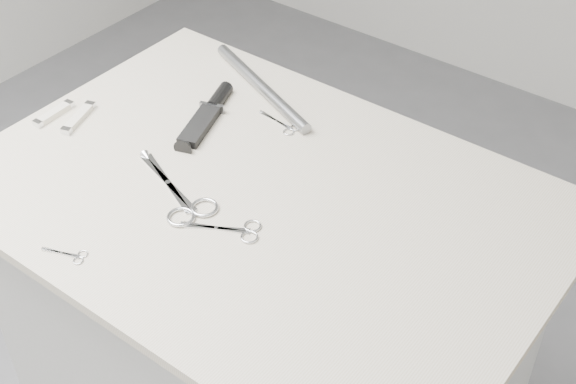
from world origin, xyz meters
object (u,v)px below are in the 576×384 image
Objects in this scene: tiny_scissors at (70,255)px; sheathed_knife at (209,113)px; embroidery_scissors_a at (236,230)px; large_shears at (184,201)px; embroidery_scissors_b at (284,125)px; pocket_knife_b at (54,113)px; pocket_knife_a at (79,117)px; metal_rail at (261,87)px; plinth at (265,367)px.

tiny_scissors is 0.37× the size of sheathed_knife.
large_shears is at bearing 151.94° from embroidery_scissors_a.
tiny_scissors is (-0.17, -0.20, -0.00)m from embroidery_scissors_a.
embroidery_scissors_b is 0.44m from pocket_knife_b.
sheathed_knife is (-0.14, 0.22, 0.00)m from large_shears.
sheathed_knife is 1.92× the size of pocket_knife_a.
metal_rail reaches higher than embroidery_scissors_a.
pocket_knife_a and pocket_knife_b have the same top height.
embroidery_scissors_a is at bearing 29.06° from tiny_scissors.
large_shears reaches higher than tiny_scissors.
sheathed_knife is at bearing -148.67° from embroidery_scissors_b.
pocket_knife_b reaches higher than tiny_scissors.
sheathed_knife is 2.17× the size of pocket_knife_b.
pocket_knife_a is 1.13× the size of pocket_knife_b.
embroidery_scissors_b is at bearing -31.59° from metal_rail.
pocket_knife_b is (-0.05, -0.02, -0.00)m from pocket_knife_a.
embroidery_scissors_a is at bearing -60.60° from embroidery_scissors_b.
metal_rail is at bearing 155.20° from embroidery_scissors_b.
metal_rail is at bearing 75.03° from tiny_scissors.
sheathed_knife reaches higher than pocket_knife_b.
large_shears is 0.11m from embroidery_scissors_a.
pocket_knife_b is (-0.49, 0.04, 0.00)m from embroidery_scissors_a.
sheathed_knife is at bearing 151.32° from plinth.
embroidery_scissors_b is 0.48m from tiny_scissors.
pocket_knife_a is (-0.32, 0.06, 0.00)m from large_shears.
embroidery_scissors_a is 0.41m from metal_rail.
metal_rail is at bearing -30.66° from sheathed_knife.
tiny_scissors reaches higher than plinth.
plinth is 0.54m from sheathed_knife.
pocket_knife_a is at bearing -138.74° from embroidery_scissors_b.
sheathed_knife is (-0.22, 0.12, 0.48)m from plinth.
metal_rail is (0.03, 0.13, 0.00)m from sheathed_knife.
large_shears is at bearing -166.94° from sheathed_knife.
sheathed_knife reaches higher than embroidery_scissors_b.
metal_rail is (0.21, 0.29, 0.01)m from pocket_knife_a.
metal_rail is (-0.11, 0.34, 0.01)m from large_shears.
tiny_scissors is 0.39m from pocket_knife_b.
pocket_knife_b is at bearing 108.25° from sheathed_knife.
pocket_knife_a is at bearing 115.83° from tiny_scissors.
embroidery_scissors_b is 0.48× the size of sheathed_knife.
sheathed_knife reaches higher than plinth.
large_shears reaches higher than embroidery_scissors_a.
pocket_knife_b is at bearing 147.48° from embroidery_scissors_a.
metal_rail reaches higher than large_shears.
tiny_scissors is (-0.14, -0.29, 0.47)m from plinth.
embroidery_scissors_a is 1.36× the size of pocket_knife_b.
pocket_knife_a is at bearing -169.68° from large_shears.
metal_rail is (-0.05, 0.54, 0.01)m from tiny_scissors.
metal_rail is at bearing 127.64° from large_shears.
embroidery_scissors_b is (-0.12, 0.28, -0.00)m from embroidery_scissors_a.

